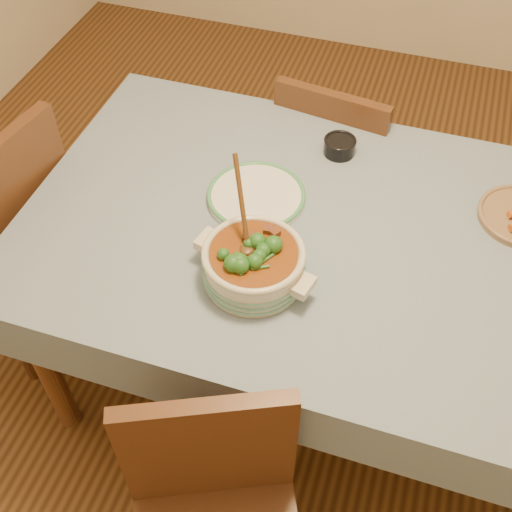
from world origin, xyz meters
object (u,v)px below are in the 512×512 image
at_px(dining_table, 319,252).
at_px(chair_left, 5,233).
at_px(white_plate, 256,196).
at_px(stew_casserole, 254,262).
at_px(condiment_bowl, 340,145).
at_px(chair_far, 334,163).

xyz_separation_m(dining_table, chair_left, (-1.01, -0.12, -0.13)).
height_order(white_plate, chair_left, chair_left).
relative_size(stew_casserole, white_plate, 0.90).
relative_size(condiment_bowl, chair_left, 0.12).
bearing_deg(white_plate, condiment_bowl, 56.82).
distance_m(chair_far, chair_left, 1.18).
height_order(dining_table, stew_casserole, stew_casserole).
height_order(stew_casserole, chair_far, stew_casserole).
height_order(dining_table, white_plate, white_plate).
height_order(stew_casserole, condiment_bowl, stew_casserole).
height_order(stew_casserole, white_plate, stew_casserole).
bearing_deg(condiment_bowl, chair_far, 100.99).
relative_size(dining_table, chair_far, 1.98).
xyz_separation_m(stew_casserole, condiment_bowl, (0.10, 0.56, -0.04)).
bearing_deg(dining_table, chair_far, 97.74).
relative_size(dining_table, stew_casserole, 5.02).
xyz_separation_m(stew_casserole, chair_far, (0.04, 0.83, -0.34)).
distance_m(condiment_bowl, chair_left, 1.11).
relative_size(stew_casserole, condiment_bowl, 3.06).
height_order(white_plate, chair_far, chair_far).
bearing_deg(condiment_bowl, stew_casserole, -99.73).
relative_size(condiment_bowl, chair_far, 0.13).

